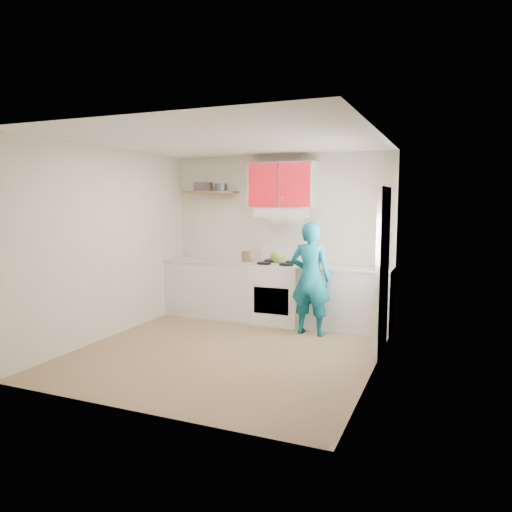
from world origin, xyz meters
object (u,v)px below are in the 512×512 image
at_px(tin, 221,187).
at_px(kettle, 277,257).
at_px(crock, 247,257).
at_px(person, 311,278).
at_px(stove, 278,293).

distance_m(tin, kettle, 1.47).
bearing_deg(crock, person, -22.71).
relative_size(tin, crock, 1.05).
bearing_deg(tin, crock, -11.43).
xyz_separation_m(tin, person, (1.69, -0.60, -1.30)).
distance_m(stove, kettle, 0.56).
xyz_separation_m(tin, crock, (0.50, -0.10, -1.10)).
bearing_deg(person, tin, -16.54).
distance_m(stove, tin, 1.95).
xyz_separation_m(kettle, crock, (-0.48, -0.07, -0.02)).
xyz_separation_m(kettle, person, (0.71, -0.57, -0.21)).
height_order(tin, crock, tin).
distance_m(stove, crock, 0.77).
bearing_deg(crock, stove, -4.42).
relative_size(tin, kettle, 0.94).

